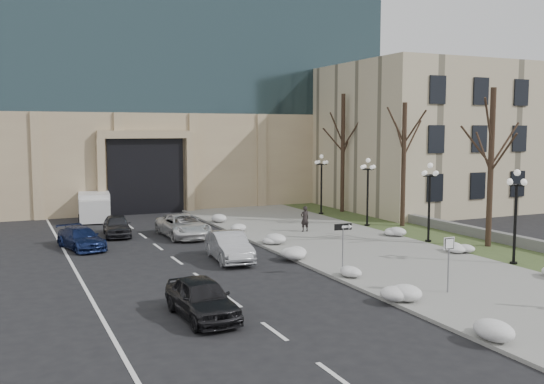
{
  "coord_description": "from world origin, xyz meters",
  "views": [
    {
      "loc": [
        -14.62,
        -15.76,
        6.68
      ],
      "look_at": [
        -1.92,
        12.29,
        3.5
      ],
      "focal_mm": 40.0,
      "sensor_mm": 36.0,
      "label": 1
    }
  ],
  "objects_px": {
    "car_d": "(183,226)",
    "lamppost_a": "(516,204)",
    "lamppost_b": "(430,192)",
    "lamppost_c": "(368,183)",
    "box_truck": "(94,206)",
    "lamppost_d": "(321,176)",
    "car_e": "(117,225)",
    "keep_sign": "(449,253)",
    "car_a": "(202,298)",
    "car_b": "(229,246)",
    "one_way_sign": "(346,233)",
    "pedestrian": "(305,219)",
    "car_c": "(81,238)"
  },
  "relations": [
    {
      "from": "car_c",
      "to": "lamppost_a",
      "type": "distance_m",
      "value": 23.13
    },
    {
      "from": "pedestrian",
      "to": "lamppost_a",
      "type": "height_order",
      "value": "lamppost_a"
    },
    {
      "from": "car_a",
      "to": "car_b",
      "type": "bearing_deg",
      "value": 61.27
    },
    {
      "from": "box_truck",
      "to": "lamppost_d",
      "type": "bearing_deg",
      "value": -10.49
    },
    {
      "from": "car_d",
      "to": "keep_sign",
      "type": "distance_m",
      "value": 18.41
    },
    {
      "from": "keep_sign",
      "to": "lamppost_c",
      "type": "relative_size",
      "value": 0.5
    },
    {
      "from": "car_b",
      "to": "lamppost_d",
      "type": "bearing_deg",
      "value": 50.7
    },
    {
      "from": "keep_sign",
      "to": "lamppost_c",
      "type": "bearing_deg",
      "value": 68.37
    },
    {
      "from": "pedestrian",
      "to": "lamppost_c",
      "type": "distance_m",
      "value": 5.47
    },
    {
      "from": "one_way_sign",
      "to": "lamppost_b",
      "type": "bearing_deg",
      "value": 33.16
    },
    {
      "from": "car_d",
      "to": "box_truck",
      "type": "height_order",
      "value": "box_truck"
    },
    {
      "from": "one_way_sign",
      "to": "box_truck",
      "type": "bearing_deg",
      "value": 112.3
    },
    {
      "from": "pedestrian",
      "to": "lamppost_d",
      "type": "height_order",
      "value": "lamppost_d"
    },
    {
      "from": "lamppost_a",
      "to": "lamppost_b",
      "type": "relative_size",
      "value": 1.0
    },
    {
      "from": "one_way_sign",
      "to": "lamppost_d",
      "type": "xyz_separation_m",
      "value": [
        8.65,
        17.91,
        1.06
      ]
    },
    {
      "from": "box_truck",
      "to": "car_d",
      "type": "bearing_deg",
      "value": -61.97
    },
    {
      "from": "box_truck",
      "to": "lamppost_c",
      "type": "height_order",
      "value": "lamppost_c"
    },
    {
      "from": "car_b",
      "to": "one_way_sign",
      "type": "distance_m",
      "value": 6.57
    },
    {
      "from": "one_way_sign",
      "to": "lamppost_b",
      "type": "xyz_separation_m",
      "value": [
        8.65,
        4.91,
        1.06
      ]
    },
    {
      "from": "car_c",
      "to": "lamppost_d",
      "type": "distance_m",
      "value": 20.05
    },
    {
      "from": "keep_sign",
      "to": "lamppost_c",
      "type": "distance_m",
      "value": 17.24
    },
    {
      "from": "car_d",
      "to": "car_e",
      "type": "xyz_separation_m",
      "value": [
        -3.7,
        2.06,
        -0.04
      ]
    },
    {
      "from": "car_d",
      "to": "lamppost_b",
      "type": "xyz_separation_m",
      "value": [
        12.59,
        -7.98,
        2.36
      ]
    },
    {
      "from": "car_a",
      "to": "one_way_sign",
      "type": "height_order",
      "value": "one_way_sign"
    },
    {
      "from": "car_d",
      "to": "keep_sign",
      "type": "bearing_deg",
      "value": -73.69
    },
    {
      "from": "lamppost_a",
      "to": "lamppost_b",
      "type": "height_order",
      "value": "same"
    },
    {
      "from": "car_b",
      "to": "car_d",
      "type": "distance_m",
      "value": 7.62
    },
    {
      "from": "box_truck",
      "to": "lamppost_b",
      "type": "relative_size",
      "value": 1.37
    },
    {
      "from": "lamppost_b",
      "to": "one_way_sign",
      "type": "bearing_deg",
      "value": -150.43
    },
    {
      "from": "car_e",
      "to": "keep_sign",
      "type": "height_order",
      "value": "keep_sign"
    },
    {
      "from": "car_d",
      "to": "lamppost_a",
      "type": "height_order",
      "value": "lamppost_a"
    },
    {
      "from": "car_b",
      "to": "car_d",
      "type": "bearing_deg",
      "value": 96.77
    },
    {
      "from": "lamppost_a",
      "to": "lamppost_d",
      "type": "xyz_separation_m",
      "value": [
        0.0,
        19.5,
        0.0
      ]
    },
    {
      "from": "one_way_sign",
      "to": "lamppost_c",
      "type": "distance_m",
      "value": 14.36
    },
    {
      "from": "one_way_sign",
      "to": "keep_sign",
      "type": "bearing_deg",
      "value": -61.37
    },
    {
      "from": "car_a",
      "to": "lamppost_d",
      "type": "relative_size",
      "value": 0.89
    },
    {
      "from": "one_way_sign",
      "to": "car_a",
      "type": "bearing_deg",
      "value": -154.21
    },
    {
      "from": "car_e",
      "to": "pedestrian",
      "type": "distance_m",
      "value": 11.93
    },
    {
      "from": "lamppost_b",
      "to": "lamppost_c",
      "type": "relative_size",
      "value": 1.0
    },
    {
      "from": "one_way_sign",
      "to": "lamppost_d",
      "type": "height_order",
      "value": "lamppost_d"
    },
    {
      "from": "car_b",
      "to": "keep_sign",
      "type": "xyz_separation_m",
      "value": [
        5.8,
        -9.75,
        1.01
      ]
    },
    {
      "from": "car_e",
      "to": "pedestrian",
      "type": "bearing_deg",
      "value": -13.05
    },
    {
      "from": "one_way_sign",
      "to": "lamppost_a",
      "type": "relative_size",
      "value": 0.51
    },
    {
      "from": "car_d",
      "to": "lamppost_a",
      "type": "xyz_separation_m",
      "value": [
        12.59,
        -14.48,
        2.36
      ]
    },
    {
      "from": "car_b",
      "to": "lamppost_b",
      "type": "xyz_separation_m",
      "value": [
        12.36,
        -0.36,
        2.33
      ]
    },
    {
      "from": "lamppost_a",
      "to": "lamppost_b",
      "type": "xyz_separation_m",
      "value": [
        0.0,
        6.5,
        0.0
      ]
    },
    {
      "from": "lamppost_b",
      "to": "lamppost_c",
      "type": "distance_m",
      "value": 6.5
    },
    {
      "from": "car_e",
      "to": "lamppost_a",
      "type": "relative_size",
      "value": 0.84
    },
    {
      "from": "car_b",
      "to": "keep_sign",
      "type": "relative_size",
      "value": 1.89
    },
    {
      "from": "keep_sign",
      "to": "pedestrian",
      "type": "bearing_deg",
      "value": 85.16
    }
  ]
}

